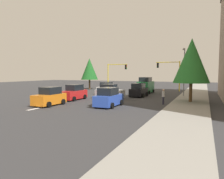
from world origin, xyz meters
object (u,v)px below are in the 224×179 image
(street_lamp_curbside, at_px, (184,67))
(tree_roadside_near, at_px, (192,61))
(car_orange, at_px, (50,97))
(traffic_signal_far_left, at_px, (170,70))
(car_black, at_px, (139,90))
(traffic_signal_far_right, at_px, (116,71))
(tree_opposite_side, at_px, (89,69))
(delivery_van_green, at_px, (146,86))
(car_silver, at_px, (110,92))
(car_red, at_px, (74,93))
(pedestrian_crossing, at_px, (163,96))
(car_blue, at_px, (109,98))
(car_white, at_px, (106,89))

(street_lamp_curbside, xyz_separation_m, tree_roadside_near, (5.61, 1.30, 0.52))
(car_orange, bearing_deg, traffic_signal_far_left, 159.76)
(car_orange, bearing_deg, car_black, 152.93)
(traffic_signal_far_left, height_order, traffic_signal_far_right, traffic_signal_far_left)
(traffic_signal_far_right, relative_size, tree_opposite_side, 0.82)
(tree_opposite_side, bearing_deg, delivery_van_green, 72.42)
(car_silver, height_order, car_red, same)
(pedestrian_crossing, bearing_deg, tree_roadside_near, 131.67)
(traffic_signal_far_right, xyz_separation_m, car_blue, (22.17, 8.57, -2.99))
(delivery_van_green, distance_m, car_blue, 15.86)
(tree_roadside_near, xyz_separation_m, pedestrian_crossing, (2.39, -2.68, -3.96))
(street_lamp_curbside, distance_m, car_blue, 13.79)
(traffic_signal_far_left, xyz_separation_m, tree_roadside_near, (16.00, 4.80, 0.82))
(traffic_signal_far_left, bearing_deg, street_lamp_curbside, 18.59)
(car_red, bearing_deg, car_black, 136.95)
(delivery_van_green, bearing_deg, car_red, -25.99)
(traffic_signal_far_right, bearing_deg, street_lamp_curbside, 55.05)
(car_blue, relative_size, car_red, 0.98)
(car_red, height_order, car_black, same)
(car_red, bearing_deg, traffic_signal_far_right, -173.58)
(street_lamp_curbside, xyz_separation_m, delivery_van_green, (-4.07, -6.57, -3.07))
(delivery_van_green, relative_size, pedestrian_crossing, 2.82)
(car_red, bearing_deg, car_silver, 128.42)
(car_white, bearing_deg, tree_opposite_side, -136.18)
(car_orange, bearing_deg, tree_opposite_side, -160.50)
(street_lamp_curbside, relative_size, car_black, 1.74)
(car_red, height_order, pedestrian_crossing, car_red)
(traffic_signal_far_right, bearing_deg, traffic_signal_far_left, 90.00)
(pedestrian_crossing, bearing_deg, tree_opposite_side, -131.05)
(street_lamp_curbside, relative_size, car_orange, 1.86)
(car_white, bearing_deg, delivery_van_green, 124.68)
(tree_opposite_side, xyz_separation_m, delivery_van_green, (4.32, 13.63, -3.07))
(traffic_signal_far_left, bearing_deg, tree_opposite_side, -83.17)
(car_black, bearing_deg, delivery_van_green, -175.65)
(car_orange, bearing_deg, car_silver, 157.42)
(car_silver, xyz_separation_m, car_orange, (8.09, -3.36, 0.00))
(delivery_van_green, height_order, car_red, delivery_van_green)
(car_silver, bearing_deg, pedestrian_crossing, 72.64)
(car_silver, distance_m, car_black, 5.00)
(car_silver, xyz_separation_m, pedestrian_crossing, (2.39, 7.63, 0.01))
(tree_opposite_side, height_order, car_white, tree_opposite_side)
(traffic_signal_far_left, bearing_deg, car_white, -40.55)
(street_lamp_curbside, height_order, car_blue, street_lamp_curbside)
(car_blue, bearing_deg, traffic_signal_far_right, -158.87)
(pedestrian_crossing, bearing_deg, car_red, -87.16)
(delivery_van_green, bearing_deg, street_lamp_curbside, 58.23)
(delivery_van_green, relative_size, car_white, 1.26)
(delivery_van_green, xyz_separation_m, pedestrian_crossing, (12.07, 5.19, -0.37))
(street_lamp_curbside, xyz_separation_m, car_silver, (5.61, -9.01, -3.45))
(delivery_van_green, height_order, car_orange, delivery_van_green)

